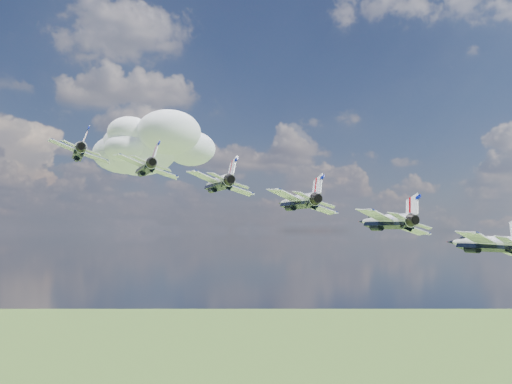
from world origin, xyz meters
name	(u,v)px	position (x,y,z in m)	size (l,w,h in m)	color
cloud_far	(156,142)	(35.57, 218.87, 181.96)	(63.03, 49.52, 24.76)	white
jet_0	(79,152)	(-15.17, 30.97, 149.78)	(9.78, 14.49, 4.33)	white
jet_1	(145,167)	(-5.65, 23.01, 146.86)	(9.78, 14.49, 4.33)	white
jet_2	(217,183)	(3.86, 15.05, 143.93)	(9.78, 14.49, 4.33)	white
jet_3	(297,201)	(13.37, 7.09, 141.01)	(9.78, 14.49, 4.33)	white
jet_4	(384,221)	(22.88, -0.87, 138.08)	(9.78, 14.49, 4.33)	white
jet_5	(482,243)	(32.39, -8.83, 135.16)	(9.78, 14.49, 4.33)	white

